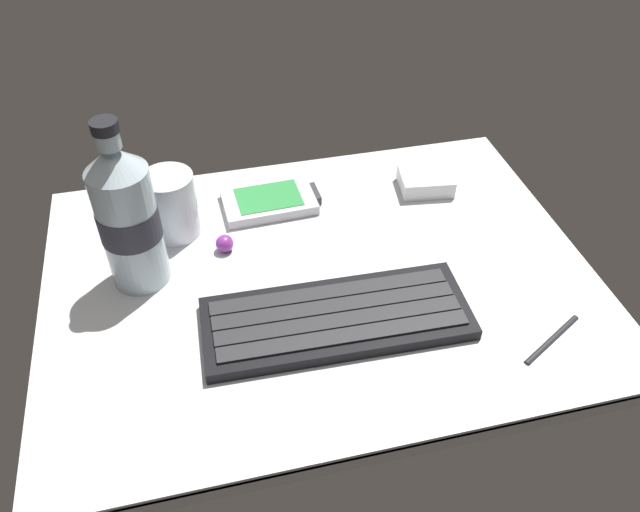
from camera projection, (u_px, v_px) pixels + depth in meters
ground_plane at (320, 282)px, 75.63cm from camera, size 64.00×48.00×2.80cm
keyboard at (339, 317)px, 69.00cm from camera, size 29.31×11.84×1.70cm
handheld_device at (270, 201)px, 84.64cm from camera, size 13.03×8.10×1.50cm
juice_cup at (172, 207)px, 78.46cm from camera, size 6.40×6.40×8.50cm
water_bottle at (128, 217)px, 68.86cm from camera, size 6.73×6.73×20.80cm
charger_block at (426, 181)px, 87.16cm from camera, size 7.66×6.45×2.40cm
trackball_mouse at (225, 243)px, 77.66cm from camera, size 2.20×2.20×2.20cm
stylus_pen at (553, 338)px, 67.44cm from camera, size 8.64×5.24×0.70cm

